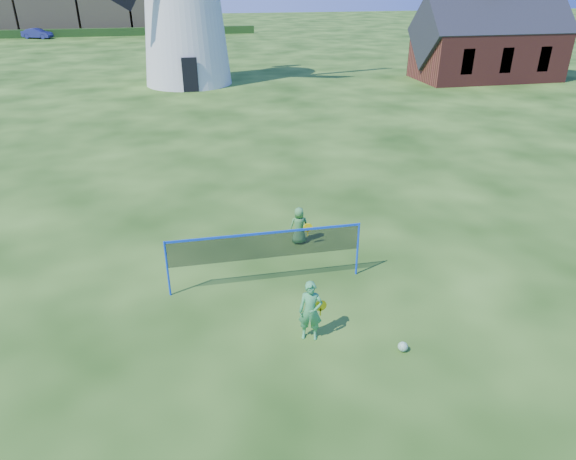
# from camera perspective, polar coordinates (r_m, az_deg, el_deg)

# --- Properties ---
(ground) EXTENTS (220.00, 220.00, 0.00)m
(ground) POSITION_cam_1_polar(r_m,az_deg,el_deg) (13.37, -0.40, -6.78)
(ground) COLOR black
(ground) RESTS_ON ground
(chapel) EXTENTS (11.24, 5.45, 9.51)m
(chapel) POSITION_cam_1_polar(r_m,az_deg,el_deg) (44.58, 21.56, 18.85)
(chapel) COLOR brown
(chapel) RESTS_ON ground
(badminton_net) EXTENTS (5.05, 0.05, 1.55)m
(badminton_net) POSITION_cam_1_polar(r_m,az_deg,el_deg) (13.07, -2.53, -1.84)
(badminton_net) COLOR blue
(badminton_net) RESTS_ON ground
(player_girl) EXTENTS (0.72, 0.49, 1.45)m
(player_girl) POSITION_cam_1_polar(r_m,az_deg,el_deg) (11.39, 2.54, -9.04)
(player_girl) COLOR #3E9B55
(player_girl) RESTS_ON ground
(player_boy) EXTENTS (0.65, 0.43, 1.16)m
(player_boy) POSITION_cam_1_polar(r_m,az_deg,el_deg) (15.41, 1.25, 0.50)
(player_boy) COLOR #418741
(player_boy) RESTS_ON ground
(play_ball) EXTENTS (0.22, 0.22, 0.22)m
(play_ball) POSITION_cam_1_polar(r_m,az_deg,el_deg) (11.66, 12.72, -12.61)
(play_ball) COLOR green
(play_ball) RESTS_ON ground
(hedge) EXTENTS (62.00, 0.80, 1.00)m
(hedge) POSITION_cam_1_polar(r_m,az_deg,el_deg) (79.75, -27.82, 18.83)
(hedge) COLOR #193814
(hedge) RESTS_ON ground
(car_right) EXTENTS (4.02, 2.54, 1.25)m
(car_right) POSITION_cam_1_polar(r_m,az_deg,el_deg) (77.97, -26.26, 19.11)
(car_right) COLOR navy
(car_right) RESTS_ON ground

